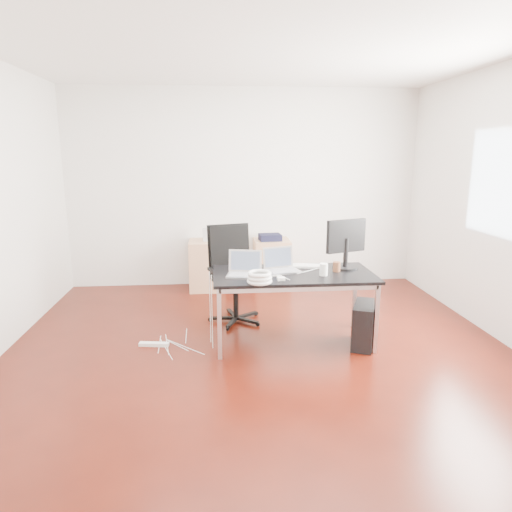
{
  "coord_description": "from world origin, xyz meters",
  "views": [
    {
      "loc": [
        -0.41,
        -4.09,
        1.91
      ],
      "look_at": [
        0.0,
        0.55,
        0.85
      ],
      "focal_mm": 32.0,
      "sensor_mm": 36.0,
      "label": 1
    }
  ],
  "objects": [
    {
      "name": "room_shell",
      "position": [
        0.04,
        0.0,
        1.4
      ],
      "size": [
        5.0,
        5.0,
        5.0
      ],
      "color": "#380D06",
      "rests_on": "ground"
    },
    {
      "name": "desk",
      "position": [
        0.35,
        0.27,
        0.68
      ],
      "size": [
        1.6,
        0.8,
        0.73
      ],
      "color": "black",
      "rests_on": "ground"
    },
    {
      "name": "office_chair",
      "position": [
        -0.22,
        0.99,
        0.61
      ],
      "size": [
        0.59,
        0.61,
        1.08
      ],
      "rotation": [
        0.0,
        0.0,
        0.27
      ],
      "color": "black",
      "rests_on": "ground"
    },
    {
      "name": "filing_cabinet_left",
      "position": [
        -0.54,
        2.23,
        0.35
      ],
      "size": [
        0.5,
        0.5,
        0.7
      ],
      "primitive_type": "cube",
      "color": "#AF7C57",
      "rests_on": "ground"
    },
    {
      "name": "filing_cabinet_right",
      "position": [
        0.38,
        2.23,
        0.35
      ],
      "size": [
        0.5,
        0.5,
        0.7
      ],
      "primitive_type": "cube",
      "color": "#AF7C57",
      "rests_on": "ground"
    },
    {
      "name": "pc_tower",
      "position": [
        1.05,
        0.11,
        0.22
      ],
      "size": [
        0.36,
        0.49,
        0.44
      ],
      "primitive_type": "cube",
      "rotation": [
        0.0,
        0.0,
        -0.4
      ],
      "color": "black",
      "rests_on": "ground"
    },
    {
      "name": "wastebasket",
      "position": [
        -0.2,
        2.25,
        0.14
      ],
      "size": [
        0.28,
        0.28,
        0.28
      ],
      "primitive_type": "cylinder",
      "rotation": [
        0.0,
        0.0,
        0.18
      ],
      "color": "black",
      "rests_on": "ground"
    },
    {
      "name": "power_strip",
      "position": [
        -1.06,
        0.28,
        0.02
      ],
      "size": [
        0.31,
        0.1,
        0.04
      ],
      "primitive_type": "cube",
      "rotation": [
        0.0,
        0.0,
        -0.14
      ],
      "color": "white",
      "rests_on": "ground"
    },
    {
      "name": "laptop_left",
      "position": [
        -0.14,
        0.25,
        0.79
      ],
      "size": [
        0.37,
        0.31,
        0.23
      ],
      "rotation": [
        0.0,
        0.0,
        -0.19
      ],
      "color": "silver",
      "rests_on": "desk"
    },
    {
      "name": "laptop_right",
      "position": [
        0.24,
        0.38,
        0.79
      ],
      "size": [
        0.39,
        0.34,
        0.23
      ],
      "rotation": [
        0.0,
        0.0,
        0.28
      ],
      "color": "silver",
      "rests_on": "desk"
    },
    {
      "name": "monitor",
      "position": [
        0.92,
        0.43,
        1.01
      ],
      "size": [
        0.44,
        0.26,
        0.51
      ],
      "rotation": [
        0.0,
        0.0,
        0.35
      ],
      "color": "black",
      "rests_on": "desk"
    },
    {
      "name": "keyboard",
      "position": [
        0.52,
        0.51,
        0.74
      ],
      "size": [
        0.46,
        0.21,
        0.02
      ],
      "primitive_type": "cube",
      "rotation": [
        0.0,
        0.0,
        -0.16
      ],
      "color": "white",
      "rests_on": "desk"
    },
    {
      "name": "cup_white",
      "position": [
        0.63,
        0.16,
        0.79
      ],
      "size": [
        0.1,
        0.1,
        0.12
      ],
      "primitive_type": "cylinder",
      "rotation": [
        0.0,
        0.0,
        -0.24
      ],
      "color": "white",
      "rests_on": "desk"
    },
    {
      "name": "cup_brown",
      "position": [
        0.8,
        0.3,
        0.78
      ],
      "size": [
        0.09,
        0.09,
        0.1
      ],
      "primitive_type": "cylinder",
      "rotation": [
        0.0,
        0.0,
        -0.25
      ],
      "color": "brown",
      "rests_on": "desk"
    },
    {
      "name": "cable_coil",
      "position": [
        -0.02,
        -0.05,
        0.78
      ],
      "size": [
        0.24,
        0.24,
        0.11
      ],
      "rotation": [
        0.0,
        0.0,
        0.4
      ],
      "color": "white",
      "rests_on": "desk"
    },
    {
      "name": "power_adapter",
      "position": [
        0.19,
        0.03,
        0.74
      ],
      "size": [
        0.07,
        0.07,
        0.03
      ],
      "primitive_type": "cube",
      "rotation": [
        0.0,
        0.0,
        0.03
      ],
      "color": "white",
      "rests_on": "desk"
    },
    {
      "name": "speaker",
      "position": [
        -0.55,
        2.2,
        0.79
      ],
      "size": [
        0.1,
        0.09,
        0.18
      ],
      "primitive_type": "cube",
      "rotation": [
        0.0,
        0.0,
        0.08
      ],
      "color": "#9E9E9E",
      "rests_on": "filing_cabinet_left"
    },
    {
      "name": "navy_garment",
      "position": [
        0.34,
        2.18,
        0.74
      ],
      "size": [
        0.32,
        0.27,
        0.09
      ],
      "primitive_type": "cube",
      "rotation": [
        0.0,
        0.0,
        0.1
      ],
      "color": "black",
      "rests_on": "filing_cabinet_right"
    }
  ]
}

